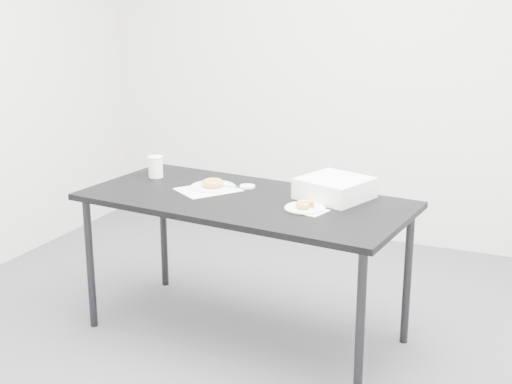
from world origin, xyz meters
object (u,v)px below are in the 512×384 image
at_px(scorecard, 208,190).
at_px(plate_near, 305,208).
at_px(pen, 225,187).
at_px(table, 245,209).
at_px(donut_far, 213,183).
at_px(bakery_box, 335,188).
at_px(coffee_cup, 156,167).
at_px(plate_far, 213,187).
at_px(donut_near, 305,204).

xyz_separation_m(scorecard, plate_near, (0.60, -0.12, 0.00)).
bearing_deg(scorecard, pen, 82.06).
xyz_separation_m(table, plate_near, (0.36, -0.06, 0.06)).
relative_size(scorecard, donut_far, 2.64).
xyz_separation_m(scorecard, bakery_box, (0.67, 0.12, 0.05)).
height_order(table, pen, pen).
distance_m(table, plate_near, 0.37).
bearing_deg(bakery_box, coffee_cup, -160.84).
bearing_deg(bakery_box, scorecard, -150.68).
distance_m(plate_near, donut_far, 0.62).
relative_size(plate_far, bakery_box, 0.78).
height_order(scorecard, plate_far, plate_far).
bearing_deg(plate_near, scorecard, 168.57).
height_order(plate_near, bakery_box, bakery_box).
bearing_deg(donut_far, table, -24.95).
xyz_separation_m(scorecard, donut_far, (0.00, 0.05, 0.03)).
distance_m(pen, bakery_box, 0.61).
bearing_deg(table, pen, 148.28).
distance_m(scorecard, bakery_box, 0.69).
xyz_separation_m(plate_far, donut_far, (0.00, 0.00, 0.02)).
bearing_deg(scorecard, plate_near, 23.29).
distance_m(donut_far, coffee_cup, 0.41).
height_order(donut_near, plate_far, donut_near).
xyz_separation_m(table, coffee_cup, (-0.65, 0.18, 0.12)).
bearing_deg(coffee_cup, plate_far, -9.67).
xyz_separation_m(plate_far, coffee_cup, (-0.40, 0.07, 0.06)).
bearing_deg(table, scorecard, 171.43).
bearing_deg(table, coffee_cup, 170.08).
xyz_separation_m(pen, bakery_box, (0.61, 0.05, 0.05)).
height_order(donut_near, bakery_box, bakery_box).
relative_size(table, bakery_box, 5.55).
height_order(plate_far, donut_far, donut_far).
bearing_deg(plate_far, pen, 19.47).
bearing_deg(pen, table, -45.79).
height_order(table, bakery_box, bakery_box).
distance_m(donut_far, bakery_box, 0.68).
relative_size(scorecard, donut_near, 3.24).
bearing_deg(plate_near, donut_far, 163.98).
bearing_deg(plate_far, coffee_cup, 170.33).
relative_size(table, plate_near, 8.72).
relative_size(plate_near, plate_far, 0.82).
relative_size(plate_near, coffee_cup, 1.65).
bearing_deg(bakery_box, pen, -156.33).
bearing_deg(scorecard, donut_far, 122.24).
bearing_deg(plate_far, plate_near, -16.02).
relative_size(pen, plate_far, 0.58).
relative_size(coffee_cup, bakery_box, 0.39).
relative_size(plate_near, bakery_box, 0.64).
height_order(coffee_cup, bakery_box, coffee_cup).
height_order(pen, plate_near, pen).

